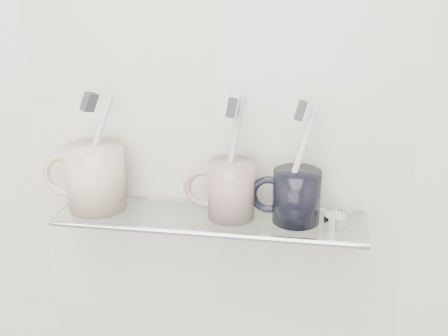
% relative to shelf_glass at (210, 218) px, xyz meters
% --- Properties ---
extents(wall_back, '(2.50, 0.00, 2.50)m').
position_rel_shelf_glass_xyz_m(wall_back, '(0.00, 0.06, 0.15)').
color(wall_back, silver).
rests_on(wall_back, ground).
extents(shelf_glass, '(0.50, 0.12, 0.01)m').
position_rel_shelf_glass_xyz_m(shelf_glass, '(0.00, 0.00, 0.00)').
color(shelf_glass, silver).
rests_on(shelf_glass, wall_back).
extents(shelf_rail, '(0.50, 0.01, 0.01)m').
position_rel_shelf_glass_xyz_m(shelf_rail, '(0.00, -0.06, 0.00)').
color(shelf_rail, silver).
rests_on(shelf_rail, shelf_glass).
extents(bracket_left, '(0.02, 0.03, 0.02)m').
position_rel_shelf_glass_xyz_m(bracket_left, '(-0.21, 0.05, -0.01)').
color(bracket_left, silver).
rests_on(bracket_left, wall_back).
extents(bracket_right, '(0.02, 0.03, 0.02)m').
position_rel_shelf_glass_xyz_m(bracket_right, '(0.21, 0.05, -0.01)').
color(bracket_right, silver).
rests_on(bracket_right, wall_back).
extents(mug_left, '(0.12, 0.12, 0.11)m').
position_rel_shelf_glass_xyz_m(mug_left, '(-0.19, 0.00, 0.06)').
color(mug_left, beige).
rests_on(mug_left, shelf_glass).
extents(mug_left_handle, '(0.08, 0.01, 0.08)m').
position_rel_shelf_glass_xyz_m(mug_left_handle, '(-0.25, 0.00, 0.06)').
color(mug_left_handle, beige).
rests_on(mug_left_handle, mug_left).
extents(toothbrush_left, '(0.08, 0.04, 0.18)m').
position_rel_shelf_glass_xyz_m(toothbrush_left, '(-0.19, 0.00, 0.10)').
color(toothbrush_left, white).
rests_on(toothbrush_left, mug_left).
extents(bristles_left, '(0.03, 0.03, 0.04)m').
position_rel_shelf_glass_xyz_m(bristles_left, '(-0.19, 0.00, 0.19)').
color(bristles_left, '#36373B').
rests_on(bristles_left, toothbrush_left).
extents(mug_center, '(0.08, 0.08, 0.09)m').
position_rel_shelf_glass_xyz_m(mug_center, '(0.03, 0.00, 0.05)').
color(mug_center, beige).
rests_on(mug_center, shelf_glass).
extents(mug_center_handle, '(0.07, 0.01, 0.07)m').
position_rel_shelf_glass_xyz_m(mug_center_handle, '(-0.01, 0.00, 0.05)').
color(mug_center_handle, beige).
rests_on(mug_center_handle, mug_center).
extents(toothbrush_center, '(0.04, 0.05, 0.19)m').
position_rel_shelf_glass_xyz_m(toothbrush_center, '(0.03, 0.00, 0.10)').
color(toothbrush_center, '#9EA6C6').
rests_on(toothbrush_center, mug_center).
extents(bristles_center, '(0.02, 0.03, 0.04)m').
position_rel_shelf_glass_xyz_m(bristles_center, '(0.03, 0.00, 0.19)').
color(bristles_center, '#36373B').
rests_on(bristles_center, toothbrush_center).
extents(mug_right, '(0.08, 0.08, 0.08)m').
position_rel_shelf_glass_xyz_m(mug_right, '(0.14, 0.00, 0.05)').
color(mug_right, black).
rests_on(mug_right, shelf_glass).
extents(mug_right_handle, '(0.06, 0.01, 0.06)m').
position_rel_shelf_glass_xyz_m(mug_right_handle, '(0.09, 0.00, 0.05)').
color(mug_right_handle, black).
rests_on(mug_right_handle, mug_right).
extents(toothbrush_right, '(0.06, 0.05, 0.18)m').
position_rel_shelf_glass_xyz_m(toothbrush_right, '(0.14, 0.00, 0.10)').
color(toothbrush_right, white).
rests_on(toothbrush_right, mug_right).
extents(bristles_right, '(0.02, 0.03, 0.04)m').
position_rel_shelf_glass_xyz_m(bristles_right, '(0.14, 0.00, 0.19)').
color(bristles_right, '#36373B').
rests_on(bristles_right, toothbrush_right).
extents(chrome_cap, '(0.04, 0.04, 0.01)m').
position_rel_shelf_glass_xyz_m(chrome_cap, '(0.20, 0.00, 0.01)').
color(chrome_cap, silver).
rests_on(chrome_cap, shelf_glass).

